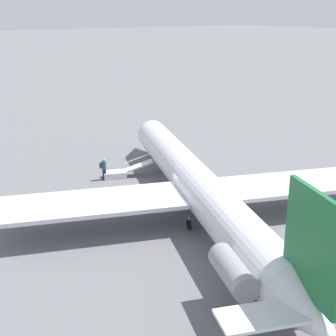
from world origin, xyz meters
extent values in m
plane|color=slate|center=(0.00, 0.00, 0.00)|extent=(600.00, 600.00, 0.00)
cylinder|color=silver|center=(0.00, 0.00, 2.01)|extent=(25.28, 12.37, 2.59)
cone|color=silver|center=(13.47, -5.53, 2.01)|extent=(3.60, 3.43, 2.54)
cone|color=silver|center=(-13.71, 5.62, 2.01)|extent=(4.08, 3.63, 2.54)
cube|color=#1E6B38|center=(-13.09, 5.37, 4.73)|extent=(3.44, 1.57, 4.15)
cube|color=silver|center=(-13.42, 5.51, 2.27)|extent=(4.20, 7.31, 0.13)
cube|color=silver|center=(1.37, 6.80, 1.82)|extent=(8.03, 11.78, 0.26)
cube|color=silver|center=(-3.80, -5.80, 1.82)|extent=(8.03, 11.78, 0.26)
cylinder|color=gray|center=(-9.73, 5.96, 2.20)|extent=(3.32, 2.26, 1.17)
cylinder|color=gray|center=(-11.11, 2.59, 2.20)|extent=(3.32, 2.26, 1.17)
cylinder|color=black|center=(7.90, -3.24, 0.32)|extent=(0.65, 0.39, 0.64)
cylinder|color=gray|center=(7.90, -3.24, 0.74)|extent=(0.12, 0.12, 0.20)
cylinder|color=black|center=(-1.99, 2.08, 0.32)|extent=(0.65, 0.39, 0.64)
cylinder|color=gray|center=(-1.99, 2.08, 0.74)|extent=(0.12, 0.12, 0.20)
cylinder|color=black|center=(-2.87, -0.08, 0.32)|extent=(0.65, 0.39, 0.64)
cylinder|color=gray|center=(-2.87, -0.08, 0.74)|extent=(0.12, 0.12, 0.20)
cube|color=silver|center=(8.90, 0.94, 0.25)|extent=(1.70, 2.08, 0.50)
cube|color=silver|center=(8.14, -0.91, 0.83)|extent=(1.68, 2.41, 0.78)
cube|color=silver|center=(8.56, -1.08, 1.33)|extent=(0.90, 2.07, 0.72)
cube|color=#23232D|center=(8.97, 1.85, 0.42)|extent=(0.29, 0.33, 0.85)
cylinder|color=#265972|center=(8.97, 1.85, 1.18)|extent=(0.36, 0.36, 0.65)
sphere|color=tan|center=(8.97, 1.85, 1.62)|extent=(0.24, 0.24, 0.24)
cube|color=#23472D|center=(9.08, 2.10, 1.21)|extent=(0.33, 0.27, 0.44)
cube|color=black|center=(6.51, 5.01, 0.01)|extent=(0.43, 0.43, 0.03)
cone|color=orange|center=(6.51, 5.01, 0.23)|extent=(0.33, 0.33, 0.47)
camera|label=1|loc=(-22.16, 18.62, 12.81)|focal=50.00mm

